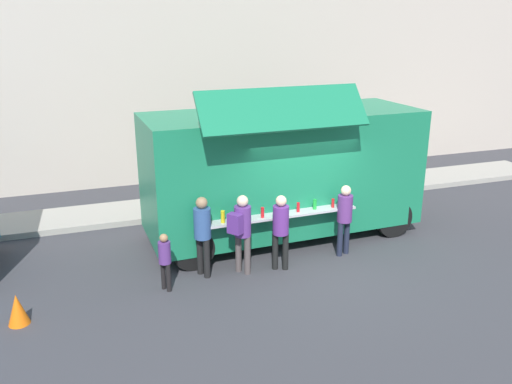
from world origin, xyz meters
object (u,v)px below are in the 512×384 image
at_px(customer_rear_waiting, 202,229).
at_px(child_near_queue, 165,257).
at_px(trash_bin, 377,175).
at_px(customer_mid_with_backpack, 242,227).
at_px(customer_front_ordering, 281,226).
at_px(traffic_cone_orange, 18,309).
at_px(customer_extra_browsing, 345,214).
at_px(food_truck_main, 283,170).

xyz_separation_m(customer_rear_waiting, child_near_queue, (-0.83, -0.36, -0.31)).
bearing_deg(child_near_queue, trash_bin, -0.07).
distance_m(customer_mid_with_backpack, child_near_queue, 1.63).
height_order(customer_mid_with_backpack, customer_rear_waiting, customer_rear_waiting).
distance_m(customer_mid_with_backpack, customer_rear_waiting, 0.78).
distance_m(trash_bin, customer_front_ordering, 6.21).
relative_size(customer_rear_waiting, child_near_queue, 1.45).
bearing_deg(trash_bin, traffic_cone_orange, -155.41).
relative_size(customer_extra_browsing, child_near_queue, 1.38).
bearing_deg(food_truck_main, child_near_queue, -152.09).
xyz_separation_m(customer_front_ordering, child_near_queue, (-2.40, -0.11, -0.27)).
bearing_deg(customer_front_ordering, customer_rear_waiting, 104.83).
xyz_separation_m(food_truck_main, trash_bin, (4.01, 2.32, -1.14)).
distance_m(trash_bin, customer_rear_waiting, 7.34).
bearing_deg(customer_extra_browsing, trash_bin, -58.81).
height_order(traffic_cone_orange, customer_front_ordering, customer_front_ordering).
bearing_deg(food_truck_main, traffic_cone_orange, -161.29).
bearing_deg(customer_rear_waiting, traffic_cone_orange, 167.97).
relative_size(customer_mid_with_backpack, customer_rear_waiting, 0.99).
distance_m(food_truck_main, trash_bin, 4.77).
bearing_deg(food_truck_main, customer_rear_waiting, -149.96).
xyz_separation_m(customer_front_ordering, customer_rear_waiting, (-1.57, 0.25, 0.04)).
bearing_deg(customer_rear_waiting, customer_front_ordering, -32.70).
bearing_deg(customer_front_ordering, trash_bin, -26.10).
height_order(customer_front_ordering, child_near_queue, customer_front_ordering).
bearing_deg(traffic_cone_orange, customer_mid_with_backpack, 7.46).
height_order(customer_rear_waiting, child_near_queue, customer_rear_waiting).
xyz_separation_m(traffic_cone_orange, customer_mid_with_backpack, (4.18, 0.55, 0.75)).
bearing_deg(trash_bin, customer_extra_browsing, -129.91).
bearing_deg(customer_mid_with_backpack, traffic_cone_orange, 149.86).
relative_size(customer_front_ordering, child_near_queue, 1.39).
xyz_separation_m(customer_mid_with_backpack, customer_extra_browsing, (2.38, 0.13, -0.07)).
bearing_deg(child_near_queue, customer_front_ordering, -27.36).
distance_m(food_truck_main, customer_front_ordering, 1.93).
height_order(food_truck_main, trash_bin, food_truck_main).
height_order(trash_bin, customer_rear_waiting, customer_rear_waiting).
bearing_deg(traffic_cone_orange, child_near_queue, 7.76).
height_order(customer_mid_with_backpack, customer_extra_browsing, customer_mid_with_backpack).
distance_m(customer_rear_waiting, child_near_queue, 0.95).
height_order(customer_front_ordering, customer_rear_waiting, customer_rear_waiting).
relative_size(traffic_cone_orange, customer_mid_with_backpack, 0.33).
bearing_deg(customer_extra_browsing, food_truck_main, 11.39).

